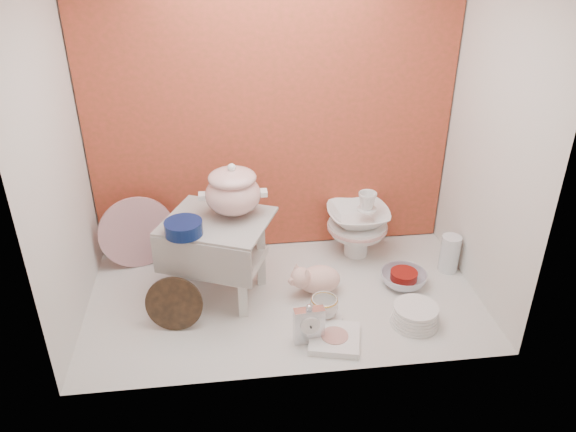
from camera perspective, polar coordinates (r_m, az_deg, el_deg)
name	(u,v)px	position (r m, az deg, el deg)	size (l,w,h in m)	color
ground	(284,297)	(2.65, -0.38, -8.22)	(1.80, 1.80, 0.00)	silver
niche_shell	(278,90)	(2.40, -0.97, 12.60)	(1.86, 1.03, 1.53)	#C23F30
step_stool	(220,257)	(2.59, -6.93, -4.17)	(0.45, 0.38, 0.39)	silver
soup_tureen	(233,189)	(2.48, -5.61, 2.70)	(0.29, 0.29, 0.25)	white
cobalt_bowl	(184,228)	(2.39, -10.53, -1.19)	(0.16, 0.16, 0.06)	#091949
floral_platter	(137,233)	(2.88, -15.04, -1.63)	(0.37, 0.05, 0.37)	silver
blue_white_vase	(190,251)	(2.82, -9.85, -3.49)	(0.22, 0.22, 0.23)	silver
lacquer_tray	(174,304)	(2.46, -11.46, -8.72)	(0.25, 0.06, 0.24)	black
mantel_clock	(309,324)	(2.36, 2.13, -10.82)	(0.13, 0.04, 0.19)	silver
plush_pig	(319,279)	(2.65, 3.19, -6.40)	(0.25, 0.17, 0.15)	beige
teacup_saucer	(324,317)	(2.53, 3.64, -10.17)	(0.17, 0.17, 0.01)	white
gold_rim_teacup	(324,307)	(2.50, 3.68, -9.20)	(0.12, 0.12, 0.10)	white
lattice_dish	(335,338)	(2.41, 4.73, -12.26)	(0.21, 0.21, 0.03)	white
dinner_plate_stack	(415,315)	(2.54, 12.75, -9.73)	(0.21, 0.21, 0.09)	white
crystal_bowl	(403,279)	(2.77, 11.61, -6.25)	(0.22, 0.22, 0.07)	silver
clear_glass_vase	(450,254)	(2.90, 16.05, -3.68)	(0.10, 0.10, 0.19)	silver
porcelain_tower	(357,224)	(2.90, 7.04, -0.78)	(0.31, 0.31, 0.36)	white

